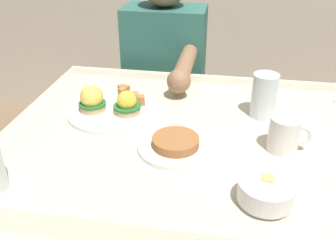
{
  "coord_description": "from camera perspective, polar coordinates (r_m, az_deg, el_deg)",
  "views": [
    {
      "loc": [
        0.03,
        -0.91,
        1.29
      ],
      "look_at": [
        -0.13,
        0.0,
        0.78
      ],
      "focal_mm": 40.41,
      "sensor_mm": 36.0,
      "label": 1
    }
  ],
  "objects": [
    {
      "name": "side_plate",
      "position": [
        0.99,
        1.16,
        -3.77
      ],
      "size": [
        0.2,
        0.2,
        0.04
      ],
      "color": "white",
      "rests_on": "dining_table"
    },
    {
      "name": "coffee_mug",
      "position": [
        1.02,
        17.24,
        -1.89
      ],
      "size": [
        0.11,
        0.08,
        0.09
      ],
      "color": "white",
      "rests_on": "dining_table"
    },
    {
      "name": "eggs_benedict_plate",
      "position": [
        1.18,
        -8.73,
        2.06
      ],
      "size": [
        0.27,
        0.27,
        0.09
      ],
      "color": "white",
      "rests_on": "dining_table"
    },
    {
      "name": "water_glass_near",
      "position": [
        1.17,
        14.23,
        3.21
      ],
      "size": [
        0.08,
        0.08,
        0.14
      ],
      "color": "silver",
      "rests_on": "dining_table"
    },
    {
      "name": "fruit_bowl",
      "position": [
        0.84,
        14.49,
        -10.47
      ],
      "size": [
        0.12,
        0.12,
        0.06
      ],
      "color": "white",
      "rests_on": "dining_table"
    },
    {
      "name": "diner_person",
      "position": [
        1.66,
        -0.53,
        6.36
      ],
      "size": [
        0.34,
        0.54,
        1.14
      ],
      "color": "#33333D",
      "rests_on": "ground_plane"
    },
    {
      "name": "dining_table",
      "position": [
        1.12,
        6.54,
        -7.09
      ],
      "size": [
        1.2,
        0.9,
        0.74
      ],
      "color": "beige",
      "rests_on": "ground_plane"
    }
  ]
}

